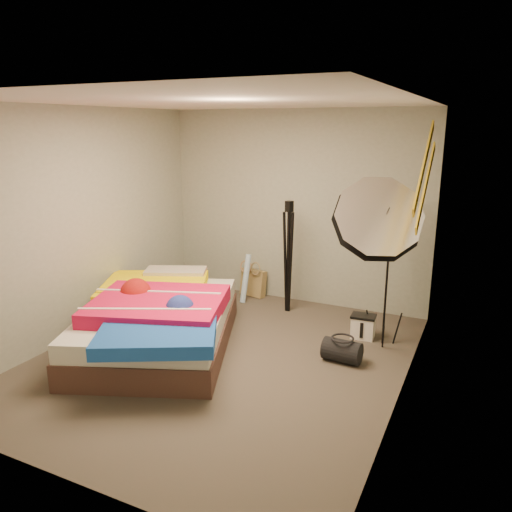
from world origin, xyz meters
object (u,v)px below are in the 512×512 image
Objects in this scene: wrapping_roll at (246,279)px; duffel_bag at (342,351)px; camera_case at (363,327)px; photo_umbrella at (377,221)px; camera_tripod at (289,249)px; tote_bag at (253,283)px; bed at (159,320)px.

wrapping_roll is 2.03m from duffel_bag.
wrapping_roll is at bearing 148.59° from duffel_bag.
wrapping_roll is 1.78m from camera_case.
photo_umbrella is 1.35× the size of camera_tripod.
camera_case is at bearing -11.78° from tote_bag.
camera_case is at bearing 31.51° from bed.
wrapping_roll is at bearing 159.09° from photo_umbrella.
photo_umbrella is (2.03, 0.96, 1.06)m from bed.
camera_tripod is (0.65, -0.35, 0.63)m from tote_bag.
wrapping_roll is 2.63× the size of camera_case.
camera_case is 0.10× the size of bed.
bed is at bearing -161.38° from duffel_bag.
duffel_bag is at bearing -98.37° from camera_case.
camera_tripod is at bearing 154.39° from camera_case.
bed reaches higher than camera_case.
tote_bag is 0.19× the size of photo_umbrella.
tote_bag is at bearing 84.75° from bed.
camera_tripod reaches higher than bed.
tote_bag reaches higher than duffel_bag.
tote_bag is 0.15× the size of bed.
wrapping_roll reaches higher than duffel_bag.
camera_case is 0.66m from duffel_bag.
wrapping_roll is at bearing 173.61° from camera_tripod.
photo_umbrella is at bearing -27.71° from camera_tripod.
wrapping_roll is 0.26× the size of bed.
bed is at bearing -96.82° from wrapping_roll.
tote_bag is 1.89m from camera_case.
camera_case is at bearing -16.04° from wrapping_roll.
tote_bag is 0.57× the size of wrapping_roll.
photo_umbrella is (0.13, -0.21, 1.24)m from camera_case.
bed is (-1.90, -1.17, 0.18)m from camera_case.
duffel_bag is 0.27× the size of camera_tripod.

